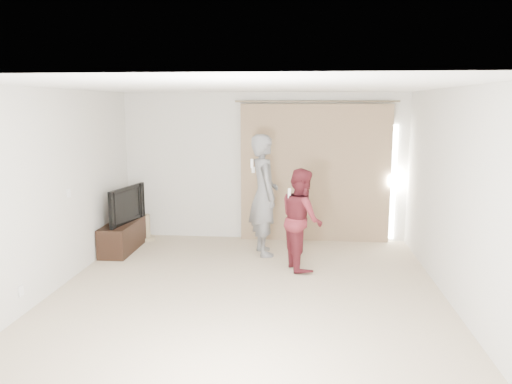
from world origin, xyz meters
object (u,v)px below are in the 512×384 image
(tv_console, at_px, (123,236))
(person_man, at_px, (264,195))
(tv, at_px, (122,204))
(person_woman, at_px, (302,219))

(tv_console, relative_size, person_man, 0.64)
(tv_console, distance_m, tv, 0.54)
(tv_console, distance_m, person_man, 2.45)
(tv_console, distance_m, person_woman, 3.06)
(tv, bearing_deg, tv_console, 0.00)
(tv, xyz_separation_m, person_man, (2.34, 0.01, 0.20))
(tv_console, height_order, person_man, person_man)
(tv_console, xyz_separation_m, person_woman, (2.94, -0.65, 0.51))
(tv_console, height_order, tv, tv)
(tv, distance_m, person_woman, 3.02)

